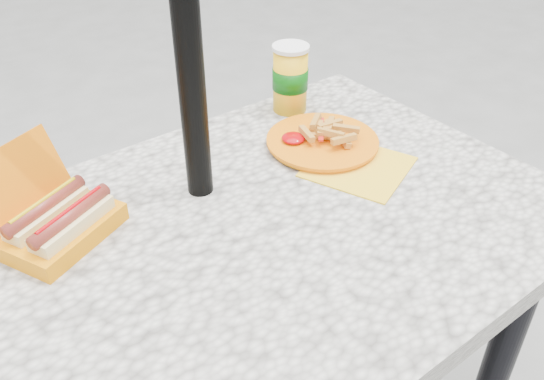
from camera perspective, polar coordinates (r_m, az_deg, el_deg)
picnic_table at (r=1.11m, az=-2.28°, el=-8.32°), size 1.20×0.80×0.75m
umbrella_pole at (r=0.99m, az=-8.57°, el=16.77°), size 0.05×0.05×2.20m
hotdog_box at (r=1.07m, az=-20.45°, el=-2.90°), size 0.25×0.25×0.15m
fries_plate at (r=1.28m, az=5.28°, el=4.75°), size 0.25×0.36×0.05m
soda_cup at (r=1.40m, az=1.82°, el=11.00°), size 0.09×0.09×0.16m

